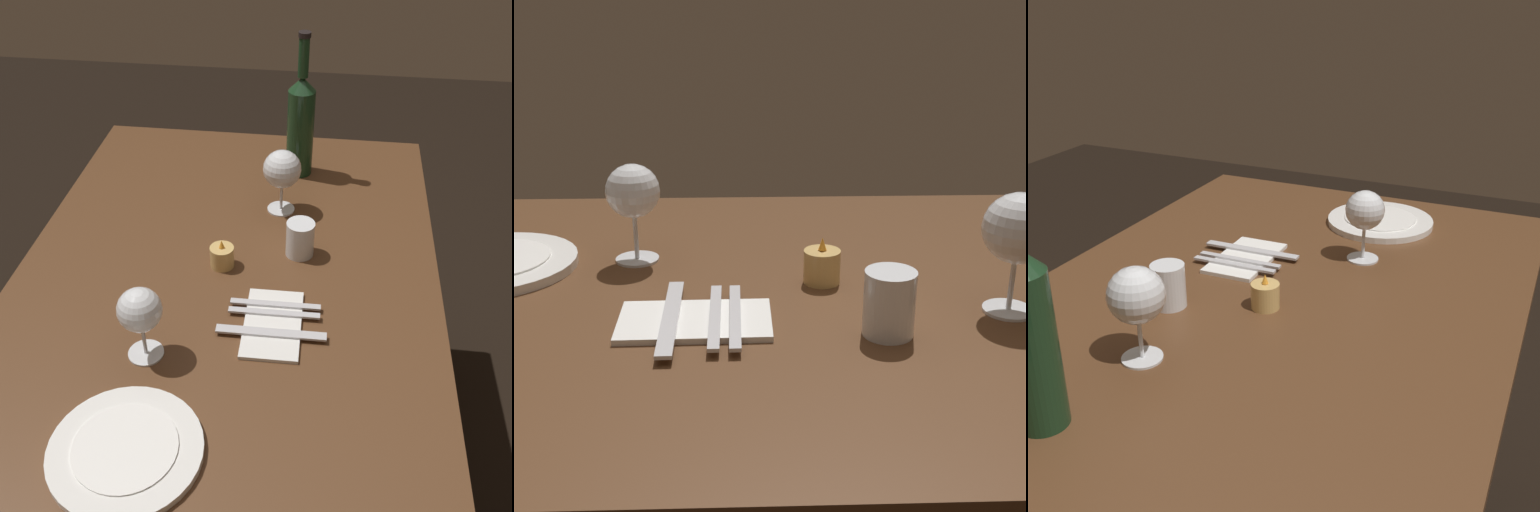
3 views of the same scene
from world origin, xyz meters
The scene contains 9 objects.
dining_table centered at (0.00, 0.00, 0.65)m, with size 1.30×0.90×0.74m.
wine_glass_left centered at (-0.26, 0.09, 0.85)m, with size 0.09×0.09×0.16m.
wine_glass_right centered at (0.24, -0.11, 0.85)m, with size 0.08×0.08×0.15m.
water_tumbler centered at (-0.10, 0.15, 0.78)m, with size 0.06×0.06×0.08m.
votive_candle centered at (-0.03, -0.01, 0.76)m, with size 0.05×0.05×0.07m.
folded_napkin centered at (0.14, 0.12, 0.74)m, with size 0.19×0.11×0.01m.
fork_inner centered at (0.11, 0.12, 0.75)m, with size 0.02×0.18×0.00m.
fork_outer centered at (0.09, 0.12, 0.75)m, with size 0.02×0.18×0.00m.
table_knife centered at (0.17, 0.12, 0.75)m, with size 0.02×0.21×0.00m.
Camera 2 is at (0.07, 0.91, 1.13)m, focal length 49.66 mm.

